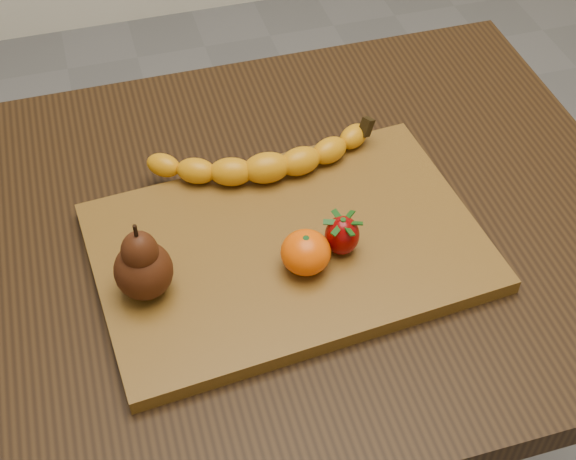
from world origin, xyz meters
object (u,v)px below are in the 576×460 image
object	(u,v)px
pear	(141,259)
cutting_board	(288,247)
mandarin	(306,252)
table	(249,284)

from	to	relation	value
pear	cutting_board	bearing A→B (deg)	8.42
pear	mandarin	xyz separation A→B (m)	(0.18, -0.02, -0.03)
table	mandarin	size ratio (longest dim) A/B	17.46
cutting_board	pear	bearing A→B (deg)	-175.93
table	pear	world-z (taller)	pear
table	mandarin	xyz separation A→B (m)	(0.05, -0.09, 0.14)
table	pear	size ratio (longest dim) A/B	9.86
cutting_board	mandarin	world-z (taller)	mandarin
table	cutting_board	xyz separation A→B (m)	(0.04, -0.05, 0.11)
pear	mandarin	bearing A→B (deg)	-5.49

